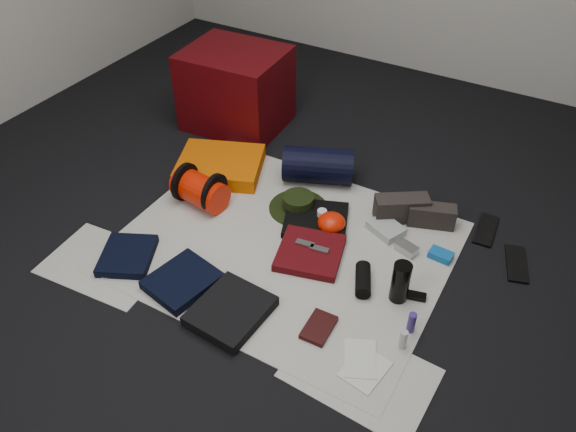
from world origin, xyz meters
The scene contains 37 objects.
floor centered at (0.00, 0.00, -0.01)m, with size 4.50×4.50×0.02m, color black.
newspaper_mat centered at (0.00, 0.00, 0.00)m, with size 1.60×1.30×0.01m, color silver.
newspaper_sheet_front_left centered at (-0.70, -0.55, 0.00)m, with size 0.58×0.40×0.00m, color silver.
newspaper_sheet_front_right centered at (0.65, -0.50, 0.00)m, with size 0.58×0.40×0.00m, color silver.
red_cabinet centered at (-0.87, 0.89, 0.26)m, with size 0.61×0.51×0.51m, color #4A0509.
sleeping_pad centered at (-0.65, 0.37, 0.05)m, with size 0.48×0.39×0.09m, color #DF5D02.
stuff_sack centered at (-0.57, 0.07, 0.09)m, with size 0.18×0.18×0.30m, color red.
sack_strap_left centered at (-0.67, 0.07, 0.11)m, with size 0.22×0.22×0.03m, color black.
sack_strap_right centered at (-0.47, 0.07, 0.11)m, with size 0.22×0.22×0.03m, color black.
navy_duffel centered at (-0.10, 0.58, 0.11)m, with size 0.21×0.21×0.40m, color black.
boonie_brim centered at (-0.08, 0.29, 0.01)m, with size 0.32×0.32×0.01m, color black.
boonie_crown centered at (-0.08, 0.29, 0.05)m, with size 0.17×0.17×0.07m, color black.
hiking_boot_left centered at (0.44, 0.49, 0.08)m, with size 0.28×0.11×0.14m, color #2B2622.
hiking_boot_right centered at (0.59, 0.53, 0.07)m, with size 0.24×0.09×0.12m, color #2B2622.
flip_flop_left centered at (0.87, 0.63, 0.01)m, with size 0.09×0.26×0.01m, color black.
flip_flop_right centered at (1.06, 0.45, 0.01)m, with size 0.09×0.25×0.01m, color black.
trousers_navy_a centered at (-0.62, -0.47, 0.03)m, with size 0.24×0.28×0.04m, color black.
trousers_navy_b centered at (-0.28, -0.47, 0.03)m, with size 0.27×0.30×0.05m, color black.
trousers_charcoal centered at (0.02, -0.51, 0.03)m, with size 0.30×0.34×0.05m, color black.
black_tshirt centered at (0.06, 0.24, 0.02)m, with size 0.33×0.31×0.03m, color black.
red_shirt centered at (0.15, 0.00, 0.03)m, with size 0.31×0.31×0.04m, color #4B080C.
orange_stuff_sack centered at (0.16, 0.23, 0.05)m, with size 0.15×0.15×0.10m, color red.
first_aid_pouch centered at (0.41, 0.35, 0.03)m, with size 0.18×0.13×0.04m, color #9AA29A.
water_bottle centered at (0.63, -0.05, 0.11)m, with size 0.08×0.08×0.21m, color black.
speaker centered at (0.46, -0.05, 0.04)m, with size 0.07×0.07×0.19m, color black.
compact_camera centered at (0.56, 0.26, 0.03)m, with size 0.11×0.06×0.04m, color #A5A5AA.
cyan_case centered at (0.72, 0.31, 0.02)m, with size 0.11×0.07×0.04m, color #10579D.
toiletry_purple centered at (0.75, -0.20, 0.06)m, with size 0.04×0.04×0.11m, color navy.
toiletry_clear centered at (0.75, -0.29, 0.05)m, with size 0.03×0.03×0.10m, color #A8ADA8.
paperback_book centered at (0.40, -0.39, 0.02)m, with size 0.11×0.17×0.02m, color black.
map_booklet centered at (0.62, -0.44, 0.01)m, with size 0.13×0.19×0.01m, color beige.
map_printout centered at (0.66, -0.48, 0.01)m, with size 0.15×0.19×0.01m, color beige.
sunglasses centered at (0.70, -0.01, 0.02)m, with size 0.10×0.04×0.03m, color black.
key_cluster centered at (-0.65, -0.60, 0.01)m, with size 0.06×0.06×0.01m, color #A5A5AA.
tape_roll centered at (0.08, 0.27, 0.06)m, with size 0.05×0.05×0.04m, color silver.
energy_bar_a centered at (0.11, 0.02, 0.05)m, with size 0.10×0.04×0.01m, color #A5A5AA.
energy_bar_b centered at (0.19, 0.02, 0.05)m, with size 0.10×0.04×0.01m, color #A5A5AA.
Camera 1 is at (1.05, -1.80, 1.97)m, focal length 35.00 mm.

